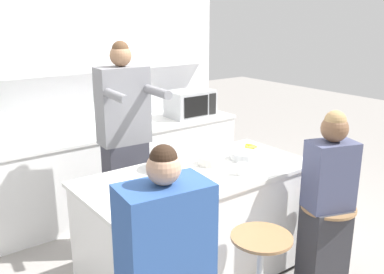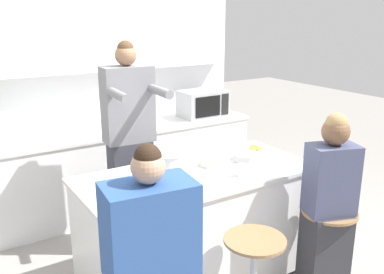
{
  "view_description": "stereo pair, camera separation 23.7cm",
  "coord_description": "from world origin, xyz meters",
  "px_view_note": "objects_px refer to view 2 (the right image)",
  "views": [
    {
      "loc": [
        -1.81,
        -2.33,
        2.04
      ],
      "look_at": [
        0.0,
        0.08,
        1.16
      ],
      "focal_mm": 40.0,
      "sensor_mm": 36.0,
      "label": 1
    },
    {
      "loc": [
        -1.61,
        -2.47,
        2.04
      ],
      "look_at": [
        0.0,
        0.08,
        1.16
      ],
      "focal_mm": 40.0,
      "sensor_mm": 36.0,
      "label": 2
    }
  ],
  "objects_px": {
    "kitchen_island": "(198,227)",
    "banana_bunch": "(255,148)",
    "person_cooking": "(130,151)",
    "person_seated_near": "(328,216)",
    "microwave": "(203,103)",
    "coffee_cup_near": "(120,194)",
    "coffee_cup_far": "(241,170)",
    "bar_stool_rightmost": "(326,247)",
    "fruit_bowl": "(246,157)",
    "cooking_pot": "(168,160)"
  },
  "relations": [
    {
      "from": "kitchen_island",
      "to": "person_seated_near",
      "type": "relative_size",
      "value": 1.26
    },
    {
      "from": "cooking_pot",
      "to": "microwave",
      "type": "height_order",
      "value": "microwave"
    },
    {
      "from": "kitchen_island",
      "to": "person_cooking",
      "type": "relative_size",
      "value": 0.96
    },
    {
      "from": "microwave",
      "to": "person_seated_near",
      "type": "bearing_deg",
      "value": -100.33
    },
    {
      "from": "kitchen_island",
      "to": "cooking_pot",
      "type": "bearing_deg",
      "value": 126.63
    },
    {
      "from": "coffee_cup_far",
      "to": "microwave",
      "type": "height_order",
      "value": "microwave"
    },
    {
      "from": "person_cooking",
      "to": "microwave",
      "type": "bearing_deg",
      "value": 36.36
    },
    {
      "from": "person_seated_near",
      "to": "cooking_pot",
      "type": "xyz_separation_m",
      "value": [
        -0.82,
        0.84,
        0.32
      ]
    },
    {
      "from": "coffee_cup_near",
      "to": "cooking_pot",
      "type": "bearing_deg",
      "value": 32.4
    },
    {
      "from": "person_seated_near",
      "to": "person_cooking",
      "type": "bearing_deg",
      "value": 141.44
    },
    {
      "from": "kitchen_island",
      "to": "person_seated_near",
      "type": "bearing_deg",
      "value": -43.61
    },
    {
      "from": "kitchen_island",
      "to": "cooking_pot",
      "type": "xyz_separation_m",
      "value": [
        -0.14,
        0.19,
        0.51
      ]
    },
    {
      "from": "person_seated_near",
      "to": "coffee_cup_far",
      "type": "height_order",
      "value": "person_seated_near"
    },
    {
      "from": "kitchen_island",
      "to": "coffee_cup_far",
      "type": "height_order",
      "value": "coffee_cup_far"
    },
    {
      "from": "coffee_cup_far",
      "to": "microwave",
      "type": "bearing_deg",
      "value": 64.19
    },
    {
      "from": "fruit_bowl",
      "to": "banana_bunch",
      "type": "height_order",
      "value": "fruit_bowl"
    },
    {
      "from": "banana_bunch",
      "to": "coffee_cup_near",
      "type": "bearing_deg",
      "value": -166.85
    },
    {
      "from": "person_seated_near",
      "to": "banana_bunch",
      "type": "distance_m",
      "value": 0.87
    },
    {
      "from": "cooking_pot",
      "to": "microwave",
      "type": "xyz_separation_m",
      "value": [
        1.23,
        1.37,
        0.06
      ]
    },
    {
      "from": "kitchen_island",
      "to": "coffee_cup_far",
      "type": "relative_size",
      "value": 16.24
    },
    {
      "from": "bar_stool_rightmost",
      "to": "person_seated_near",
      "type": "relative_size",
      "value": 0.48
    },
    {
      "from": "person_cooking",
      "to": "banana_bunch",
      "type": "xyz_separation_m",
      "value": [
        0.9,
        -0.57,
        0.03
      ]
    },
    {
      "from": "kitchen_island",
      "to": "microwave",
      "type": "distance_m",
      "value": 1.98
    },
    {
      "from": "bar_stool_rightmost",
      "to": "coffee_cup_far",
      "type": "xyz_separation_m",
      "value": [
        -0.49,
        0.41,
        0.57
      ]
    },
    {
      "from": "kitchen_island",
      "to": "cooking_pot",
      "type": "distance_m",
      "value": 0.57
    },
    {
      "from": "fruit_bowl",
      "to": "coffee_cup_near",
      "type": "height_order",
      "value": "coffee_cup_near"
    },
    {
      "from": "cooking_pot",
      "to": "banana_bunch",
      "type": "height_order",
      "value": "cooking_pot"
    },
    {
      "from": "kitchen_island",
      "to": "person_cooking",
      "type": "distance_m",
      "value": 0.9
    },
    {
      "from": "coffee_cup_far",
      "to": "microwave",
      "type": "xyz_separation_m",
      "value": [
        0.87,
        1.79,
        0.08
      ]
    },
    {
      "from": "cooking_pot",
      "to": "banana_bunch",
      "type": "bearing_deg",
      "value": -1.28
    },
    {
      "from": "banana_bunch",
      "to": "coffee_cup_far",
      "type": "bearing_deg",
      "value": -139.44
    },
    {
      "from": "fruit_bowl",
      "to": "person_seated_near",
      "type": "bearing_deg",
      "value": -72.08
    },
    {
      "from": "person_cooking",
      "to": "fruit_bowl",
      "type": "distance_m",
      "value": 0.99
    },
    {
      "from": "coffee_cup_near",
      "to": "microwave",
      "type": "xyz_separation_m",
      "value": [
        1.76,
        1.7,
        0.08
      ]
    },
    {
      "from": "fruit_bowl",
      "to": "microwave",
      "type": "bearing_deg",
      "value": 68.2
    },
    {
      "from": "microwave",
      "to": "coffee_cup_near",
      "type": "bearing_deg",
      "value": -135.91
    },
    {
      "from": "kitchen_island",
      "to": "banana_bunch",
      "type": "relative_size",
      "value": 11.63
    },
    {
      "from": "person_cooking",
      "to": "person_seated_near",
      "type": "xyz_separation_m",
      "value": [
        0.88,
        -1.4,
        -0.25
      ]
    },
    {
      "from": "coffee_cup_near",
      "to": "coffee_cup_far",
      "type": "xyz_separation_m",
      "value": [
        0.89,
        -0.09,
        0.0
      ]
    },
    {
      "from": "person_cooking",
      "to": "cooking_pot",
      "type": "xyz_separation_m",
      "value": [
        0.06,
        -0.56,
        0.07
      ]
    },
    {
      "from": "cooking_pot",
      "to": "fruit_bowl",
      "type": "relative_size",
      "value": 1.63
    },
    {
      "from": "banana_bunch",
      "to": "fruit_bowl",
      "type": "bearing_deg",
      "value": -144.93
    },
    {
      "from": "person_cooking",
      "to": "coffee_cup_near",
      "type": "height_order",
      "value": "person_cooking"
    },
    {
      "from": "person_cooking",
      "to": "fruit_bowl",
      "type": "xyz_separation_m",
      "value": [
        0.67,
        -0.73,
        0.03
      ]
    },
    {
      "from": "coffee_cup_near",
      "to": "coffee_cup_far",
      "type": "height_order",
      "value": "coffee_cup_far"
    },
    {
      "from": "microwave",
      "to": "fruit_bowl",
      "type": "bearing_deg",
      "value": -111.8
    },
    {
      "from": "coffee_cup_near",
      "to": "microwave",
      "type": "distance_m",
      "value": 2.45
    },
    {
      "from": "person_cooking",
      "to": "coffee_cup_far",
      "type": "relative_size",
      "value": 16.84
    },
    {
      "from": "kitchen_island",
      "to": "person_seated_near",
      "type": "xyz_separation_m",
      "value": [
        0.68,
        -0.65,
        0.19
      ]
    },
    {
      "from": "banana_bunch",
      "to": "microwave",
      "type": "distance_m",
      "value": 1.44
    }
  ]
}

